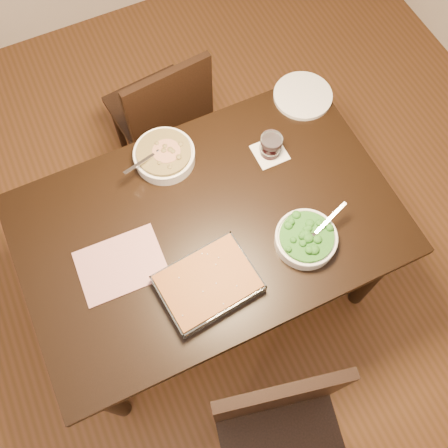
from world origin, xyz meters
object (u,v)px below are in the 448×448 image
table (209,233)px  wine_tumbler (271,145)px  stew_bowl (164,155)px  chair_far (163,113)px  broccoli_bowl (306,239)px  chair_near (282,436)px  dinner_plate (303,96)px  baking_dish (208,284)px

table → wine_tumbler: bearing=26.6°
stew_bowl → chair_far: bearing=72.6°
broccoli_bowl → table: bearing=142.6°
broccoli_bowl → stew_bowl: bearing=121.1°
table → stew_bowl: stew_bowl is taller
table → chair_near: bearing=-95.4°
chair_far → wine_tumbler: bearing=109.2°
dinner_plate → chair_far: size_ratio=0.28×
baking_dish → chair_near: (0.03, -0.55, -0.25)m
baking_dish → table: bearing=59.7°
stew_bowl → dinner_plate: size_ratio=1.05×
stew_bowl → broccoli_bowl: (0.33, -0.54, -0.00)m
chair_near → dinner_plate: bearing=71.6°
chair_near → broccoli_bowl: bearing=69.1°
wine_tumbler → stew_bowl: bearing=159.1°
table → stew_bowl: bearing=97.1°
dinner_plate → chair_near: (-0.67, -1.13, -0.23)m
table → chair_near: chair_near is taller
broccoli_bowl → dinner_plate: broccoli_bowl is taller
stew_bowl → chair_near: bearing=-91.7°
stew_bowl → broccoli_bowl: bearing=-58.9°
dinner_plate → chair_far: (-0.51, 0.37, -0.27)m
broccoli_bowl → wine_tumbler: (0.06, 0.40, 0.02)m
chair_far → baking_dish: bearing=72.6°
broccoli_bowl → wine_tumbler: wine_tumbler is taller
baking_dish → chair_near: size_ratio=0.38×
broccoli_bowl → chair_far: size_ratio=0.29×
broccoli_bowl → baking_dish: (-0.39, -0.00, -0.00)m
dinner_plate → chair_far: chair_far is taller
chair_near → wine_tumbler: bearing=78.4°
table → baking_dish: size_ratio=3.96×
broccoli_bowl → wine_tumbler: size_ratio=2.66×
baking_dish → chair_far: bearing=73.0°
dinner_plate → chair_far: 0.69m
stew_bowl → wine_tumbler: 0.42m
table → chair_near: size_ratio=1.49×
wine_tumbler → dinner_plate: size_ratio=0.39×
baking_dish → wine_tumbler: 0.60m
wine_tumbler → chair_near: (-0.42, -0.94, -0.28)m
table → stew_bowl: size_ratio=5.40×
wine_tumbler → chair_far: size_ratio=0.11×
broccoli_bowl → dinner_plate: size_ratio=1.03×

